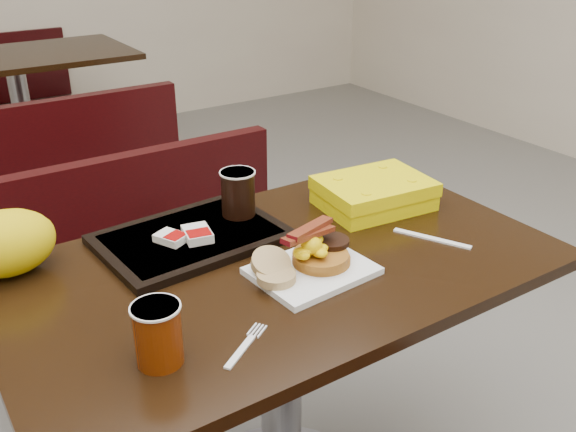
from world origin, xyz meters
TOP-DOWN VIEW (x-y plane):
  - table_near at (0.00, 0.00)m, footprint 1.20×0.70m
  - bench_near_n at (0.00, 0.70)m, footprint 1.00×0.46m
  - table_far at (0.00, 2.60)m, footprint 1.20×0.70m
  - bench_far_s at (0.00, 1.90)m, footprint 1.00×0.46m
  - platter at (0.03, -0.08)m, footprint 0.25×0.20m
  - pancake_stack at (0.06, -0.07)m, footprint 0.15×0.15m
  - sausage_patty at (0.10, -0.05)m, footprint 0.09×0.09m
  - scrambled_eggs at (0.03, -0.07)m, footprint 0.10×0.09m
  - bacon_strips at (0.03, -0.06)m, footprint 0.16×0.10m
  - muffin_bottom at (-0.06, -0.08)m, footprint 0.09×0.09m
  - muffin_top at (-0.05, -0.05)m, footprint 0.09×0.09m
  - coffee_cup_near at (-0.35, -0.17)m, footprint 0.08×0.08m
  - fork at (-0.23, -0.23)m, footprint 0.13×0.10m
  - knife at (0.35, -0.11)m, footprint 0.10×0.17m
  - condiment_ketchup at (0.00, -0.01)m, footprint 0.04×0.04m
  - tray at (-0.12, 0.19)m, footprint 0.43×0.32m
  - hashbrown_sleeve_left at (-0.17, 0.19)m, footprint 0.07×0.08m
  - hashbrown_sleeve_right at (-0.12, 0.17)m, footprint 0.07×0.09m
  - coffee_cup_far at (0.02, 0.22)m, footprint 0.09×0.09m
  - clamshell at (0.36, 0.11)m, footprint 0.29×0.23m
  - paper_bag at (-0.50, 0.28)m, footprint 0.21×0.16m

SIDE VIEW (x-z plane):
  - bench_near_n at x=0.00m, z-range 0.00..0.72m
  - bench_far_s at x=0.00m, z-range 0.00..0.72m
  - table_near at x=0.00m, z-range 0.00..0.75m
  - table_far at x=0.00m, z-range 0.00..0.75m
  - fork at x=-0.23m, z-range 0.75..0.75m
  - knife at x=0.35m, z-range 0.75..0.75m
  - condiment_ketchup at x=0.00m, z-range 0.75..0.76m
  - platter at x=0.03m, z-range 0.75..0.76m
  - tray at x=-0.12m, z-range 0.75..0.77m
  - muffin_bottom at x=-0.06m, z-range 0.76..0.78m
  - pancake_stack at x=0.06m, z-range 0.76..0.79m
  - hashbrown_sleeve_left at x=-0.17m, z-range 0.77..0.79m
  - hashbrown_sleeve_right at x=-0.12m, z-range 0.77..0.79m
  - muffin_top at x=-0.05m, z-range 0.76..0.81m
  - clamshell at x=0.36m, z-range 0.75..0.82m
  - sausage_patty at x=0.10m, z-range 0.79..0.80m
  - coffee_cup_near at x=-0.35m, z-range 0.75..0.86m
  - scrambled_eggs at x=0.03m, z-range 0.79..0.83m
  - paper_bag at x=-0.50m, z-range 0.75..0.89m
  - coffee_cup_far at x=0.02m, z-range 0.77..0.88m
  - bacon_strips at x=0.03m, z-range 0.83..0.84m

